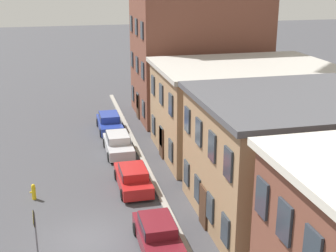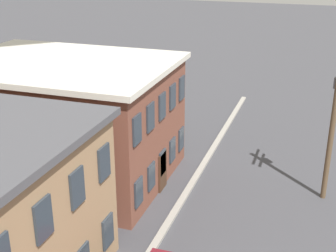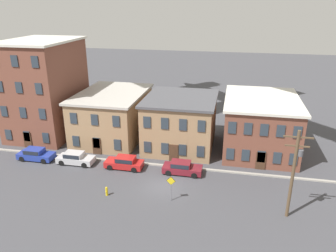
{
  "view_description": "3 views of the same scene",
  "coord_description": "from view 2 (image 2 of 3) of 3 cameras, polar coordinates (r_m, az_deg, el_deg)",
  "views": [
    {
      "loc": [
        20.65,
        -0.84,
        12.61
      ],
      "look_at": [
        -0.19,
        4.12,
        5.56
      ],
      "focal_mm": 50.0,
      "sensor_mm": 36.0,
      "label": 1
    },
    {
      "loc": [
        -11.69,
        -1.8,
        12.93
      ],
      "look_at": [
        1.89,
        2.8,
        7.3
      ],
      "focal_mm": 50.0,
      "sensor_mm": 36.0,
      "label": 2
    },
    {
      "loc": [
        6.6,
        -29.14,
        18.24
      ],
      "look_at": [
        -0.24,
        3.95,
        5.33
      ],
      "focal_mm": 35.0,
      "sensor_mm": 36.0,
      "label": 3
    }
  ],
  "objects": [
    {
      "name": "utility_pole",
      "position": [
        25.24,
        19.56,
        1.16
      ],
      "size": [
        2.4,
        0.44,
        8.36
      ],
      "color": "brown",
      "rests_on": "ground_plane"
    },
    {
      "name": "apartment_annex",
      "position": [
        27.55,
        -12.54,
        0.77
      ],
      "size": [
        9.24,
        12.4,
        6.86
      ],
      "color": "brown",
      "rests_on": "ground_plane"
    }
  ]
}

